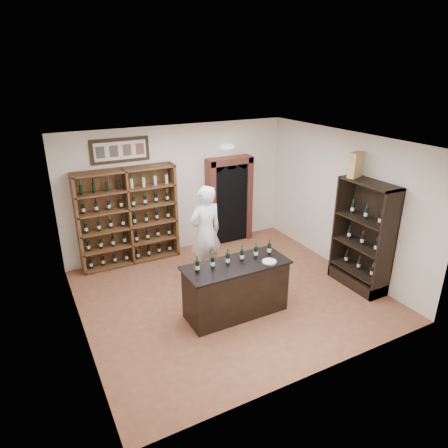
{
  "coord_description": "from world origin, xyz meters",
  "views": [
    {
      "loc": [
        -3.29,
        -5.98,
        4.22
      ],
      "look_at": [
        0.04,
        0.3,
        1.39
      ],
      "focal_mm": 32.0,
      "sensor_mm": 36.0,
      "label": 1
    }
  ],
  "objects_px": {
    "shopkeeper": "(206,232)",
    "wine_shelf": "(128,217)",
    "wine_crate": "(356,165)",
    "counter_bottle_0": "(197,266)",
    "side_cabinet": "(362,252)",
    "tasting_counter": "(236,289)"
  },
  "relations": [
    {
      "from": "counter_bottle_0",
      "to": "side_cabinet",
      "type": "bearing_deg",
      "value": -5.8
    },
    {
      "from": "wine_shelf",
      "to": "shopkeeper",
      "type": "height_order",
      "value": "wine_shelf"
    },
    {
      "from": "counter_bottle_0",
      "to": "side_cabinet",
      "type": "xyz_separation_m",
      "value": [
        3.44,
        -0.35,
        -0.35
      ]
    },
    {
      "from": "side_cabinet",
      "to": "shopkeeper",
      "type": "distance_m",
      "value": 3.18
    },
    {
      "from": "wine_shelf",
      "to": "tasting_counter",
      "type": "height_order",
      "value": "wine_shelf"
    },
    {
      "from": "counter_bottle_0",
      "to": "shopkeeper",
      "type": "relative_size",
      "value": 0.15
    },
    {
      "from": "counter_bottle_0",
      "to": "shopkeeper",
      "type": "distance_m",
      "value": 1.69
    },
    {
      "from": "wine_shelf",
      "to": "wine_crate",
      "type": "distance_m",
      "value": 4.91
    },
    {
      "from": "wine_shelf",
      "to": "shopkeeper",
      "type": "bearing_deg",
      "value": -49.32
    },
    {
      "from": "side_cabinet",
      "to": "wine_crate",
      "type": "distance_m",
      "value": 1.74
    },
    {
      "from": "wine_shelf",
      "to": "wine_crate",
      "type": "xyz_separation_m",
      "value": [
        3.77,
        -2.84,
        1.34
      ]
    },
    {
      "from": "counter_bottle_0",
      "to": "tasting_counter",
      "type": "bearing_deg",
      "value": -3.99
    },
    {
      "from": "tasting_counter",
      "to": "shopkeeper",
      "type": "height_order",
      "value": "shopkeeper"
    },
    {
      "from": "shopkeeper",
      "to": "wine_shelf",
      "type": "bearing_deg",
      "value": -54.37
    },
    {
      "from": "tasting_counter",
      "to": "side_cabinet",
      "type": "relative_size",
      "value": 0.85
    },
    {
      "from": "side_cabinet",
      "to": "wine_crate",
      "type": "relative_size",
      "value": 4.51
    },
    {
      "from": "tasting_counter",
      "to": "side_cabinet",
      "type": "xyz_separation_m",
      "value": [
        2.72,
        -0.3,
        0.26
      ]
    },
    {
      "from": "shopkeeper",
      "to": "side_cabinet",
      "type": "bearing_deg",
      "value": 140.13
    },
    {
      "from": "shopkeeper",
      "to": "wine_crate",
      "type": "bearing_deg",
      "value": 145.92
    },
    {
      "from": "wine_shelf",
      "to": "wine_crate",
      "type": "height_order",
      "value": "wine_crate"
    },
    {
      "from": "counter_bottle_0",
      "to": "wine_crate",
      "type": "xyz_separation_m",
      "value": [
        3.39,
        0.04,
        1.34
      ]
    },
    {
      "from": "wine_shelf",
      "to": "counter_bottle_0",
      "type": "bearing_deg",
      "value": -82.49
    }
  ]
}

